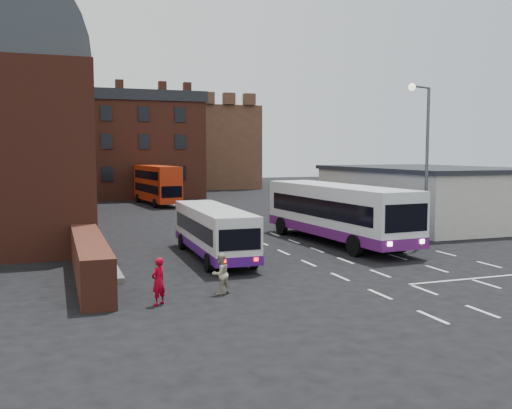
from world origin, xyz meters
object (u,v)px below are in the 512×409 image
object	(u,v)px
bus_white_inbound	(337,209)
bus_blue	(341,206)
street_lamp	(424,150)
pedestrian_red	(158,281)
pedestrian_beige	(221,274)
bus_white_outbound	(213,228)
bus_red_double	(157,184)

from	to	relation	value
bus_white_inbound	bus_blue	size ratio (longest dim) A/B	1.09
street_lamp	pedestrian_red	distance (m)	18.72
pedestrian_beige	bus_blue	bearing A→B (deg)	-157.16
bus_white_outbound	bus_white_inbound	xyz separation A→B (m)	(8.07, 1.97, 0.52)
bus_white_outbound	street_lamp	world-z (taller)	street_lamp
bus_white_outbound	pedestrian_red	bearing A→B (deg)	-116.31
bus_blue	bus_red_double	world-z (taller)	bus_red_double
bus_white_inbound	street_lamp	size ratio (longest dim) A/B	1.40
bus_white_outbound	bus_blue	xyz separation A→B (m)	(9.95, 5.06, 0.35)
pedestrian_red	bus_blue	bearing A→B (deg)	-175.01
street_lamp	bus_blue	bearing A→B (deg)	112.71
street_lamp	pedestrian_red	size ratio (longest dim) A/B	5.41
bus_white_inbound	pedestrian_beige	world-z (taller)	bus_white_inbound
pedestrian_red	pedestrian_beige	size ratio (longest dim) A/B	1.08
bus_blue	bus_red_double	distance (m)	26.27
street_lamp	bus_white_outbound	bearing A→B (deg)	177.99
pedestrian_red	bus_white_inbound	bearing A→B (deg)	-178.62
bus_white_inbound	bus_red_double	xyz separation A→B (m)	(-5.72, 28.25, 0.08)
bus_red_double	pedestrian_beige	world-z (taller)	bus_red_double
bus_white_inbound	pedestrian_red	xyz separation A→B (m)	(-12.28, -10.02, -1.19)
bus_white_inbound	pedestrian_beige	distance (m)	13.55
bus_white_outbound	pedestrian_red	world-z (taller)	bus_white_outbound
pedestrian_red	pedestrian_beige	distance (m)	2.59
street_lamp	pedestrian_red	world-z (taller)	street_lamp
bus_red_double	bus_white_outbound	bearing A→B (deg)	79.44
bus_white_inbound	pedestrian_red	world-z (taller)	bus_white_inbound
bus_red_double	pedestrian_red	distance (m)	38.84
bus_white_outbound	bus_white_inbound	world-z (taller)	bus_white_inbound
bus_white_outbound	pedestrian_beige	size ratio (longest dim) A/B	6.02
bus_white_inbound	street_lamp	bearing A→B (deg)	146.06
bus_red_double	street_lamp	bearing A→B (deg)	101.79
bus_white_inbound	bus_red_double	bearing A→B (deg)	-82.64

